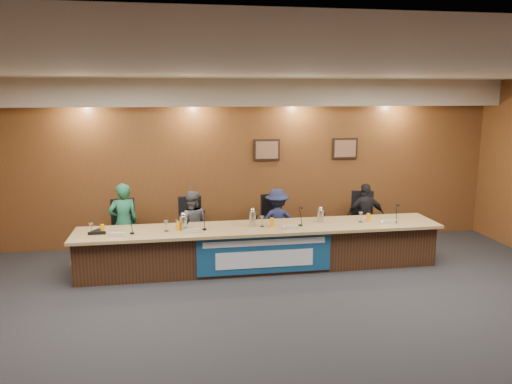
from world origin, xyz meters
TOP-DOWN VIEW (x-y plane):
  - floor at (0.00, 0.00)m, footprint 10.00×10.00m
  - ceiling at (0.00, 0.00)m, footprint 10.00×8.00m
  - wall_back at (0.00, 4.00)m, footprint 10.00×0.04m
  - soffit at (0.00, 3.75)m, footprint 10.00×0.50m
  - dais_body at (0.00, 2.40)m, footprint 6.00×0.80m
  - dais_top at (0.00, 2.35)m, footprint 6.10×0.95m
  - banner at (0.00, 1.99)m, footprint 2.20×0.02m
  - banner_text_upper at (0.00, 1.97)m, footprint 2.00×0.01m
  - banner_text_lower at (0.00, 1.97)m, footprint 1.60×0.01m
  - wall_photo_left at (0.40, 3.97)m, footprint 0.52×0.04m
  - wall_photo_right at (2.00, 3.97)m, footprint 0.52×0.04m
  - panelist_a at (-2.31, 3.14)m, footprint 0.59×0.47m
  - panelist_b at (-1.13, 3.14)m, footprint 0.63×0.50m
  - panelist_c at (0.45, 3.14)m, footprint 0.81×0.49m
  - panelist_d at (2.16, 3.14)m, footprint 0.77×0.37m
  - office_chair_a at (-2.31, 3.24)m, footprint 0.55×0.55m
  - office_chair_b at (-1.13, 3.24)m, footprint 0.50×0.50m
  - office_chair_c at (0.45, 3.24)m, footprint 0.58×0.58m
  - office_chair_d at (2.16, 3.24)m, footprint 0.57×0.57m
  - nameplate_a at (-2.32, 2.10)m, footprint 0.24×0.08m
  - microphone_a at (-2.09, 2.24)m, footprint 0.07×0.07m
  - juice_glass_a at (-2.56, 2.33)m, footprint 0.06×0.06m
  - water_glass_a at (-2.72, 2.30)m, footprint 0.08×0.08m
  - nameplate_b at (-1.16, 2.12)m, footprint 0.24×0.08m
  - microphone_b at (-0.95, 2.29)m, footprint 0.07×0.07m
  - juice_glass_b at (-1.37, 2.29)m, footprint 0.06×0.06m
  - water_glass_b at (-1.56, 2.29)m, footprint 0.08×0.08m
  - nameplate_c at (0.46, 2.09)m, footprint 0.24×0.08m
  - microphone_c at (0.66, 2.28)m, footprint 0.07×0.07m
  - juice_glass_c at (0.18, 2.30)m, footprint 0.06×0.06m
  - water_glass_c at (0.02, 2.33)m, footprint 0.08×0.08m
  - nameplate_d at (2.19, 2.14)m, footprint 0.24×0.08m
  - microphone_d at (2.32, 2.21)m, footprint 0.07×0.07m
  - juice_glass_d at (1.89, 2.34)m, footprint 0.06×0.06m
  - water_glass_d at (1.75, 2.33)m, footprint 0.08×0.08m
  - carafe_left at (-1.28, 2.35)m, footprint 0.13×0.13m
  - carafe_mid at (-0.14, 2.36)m, footprint 0.11×0.11m
  - carafe_right at (1.06, 2.46)m, footprint 0.11×0.11m
  - speakerphone at (-2.64, 2.34)m, footprint 0.32×0.32m

SIDE VIEW (x-z plane):
  - floor at x=0.00m, z-range 0.00..0.00m
  - banner_text_lower at x=0.00m, z-range 0.16..0.44m
  - dais_body at x=0.00m, z-range 0.00..0.70m
  - banner at x=0.00m, z-range 0.05..0.71m
  - office_chair_a at x=-2.31m, z-range 0.44..0.52m
  - office_chair_b at x=-1.13m, z-range 0.44..0.52m
  - office_chair_c at x=0.45m, z-range 0.44..0.52m
  - office_chair_d at x=2.16m, z-range 0.44..0.52m
  - banner_text_upper at x=0.00m, z-range 0.53..0.63m
  - panelist_c at x=0.45m, z-range 0.00..1.22m
  - panelist_b at x=-1.13m, z-range 0.00..1.24m
  - panelist_d at x=2.16m, z-range 0.00..1.27m
  - panelist_a at x=-2.31m, z-range 0.00..1.41m
  - dais_top at x=0.00m, z-range 0.70..0.75m
  - microphone_a at x=-2.09m, z-range 0.75..0.77m
  - microphone_b at x=-0.95m, z-range 0.75..0.77m
  - microphone_c at x=0.66m, z-range 0.75..0.77m
  - microphone_d at x=2.32m, z-range 0.75..0.77m
  - speakerphone at x=-2.64m, z-range 0.75..0.80m
  - nameplate_a at x=-2.32m, z-range 0.74..0.85m
  - nameplate_b at x=-1.16m, z-range 0.74..0.85m
  - nameplate_c at x=0.46m, z-range 0.74..0.85m
  - nameplate_d at x=2.19m, z-range 0.74..0.85m
  - juice_glass_a at x=-2.56m, z-range 0.75..0.90m
  - juice_glass_b at x=-1.37m, z-range 0.75..0.90m
  - juice_glass_c at x=0.18m, z-range 0.75..0.90m
  - juice_glass_d at x=1.89m, z-range 0.75..0.90m
  - water_glass_a at x=-2.72m, z-range 0.75..0.93m
  - water_glass_b at x=-1.56m, z-range 0.75..0.93m
  - water_glass_c at x=0.02m, z-range 0.75..0.93m
  - water_glass_d at x=1.75m, z-range 0.75..0.93m
  - carafe_right at x=1.06m, z-range 0.75..0.97m
  - carafe_left at x=-1.28m, z-range 0.75..0.98m
  - carafe_mid at x=-0.14m, z-range 0.75..1.01m
  - wall_back at x=0.00m, z-range 0.00..3.20m
  - wall_photo_left at x=0.40m, z-range 1.64..2.06m
  - wall_photo_right at x=2.00m, z-range 1.64..2.06m
  - soffit at x=0.00m, z-range 2.70..3.20m
  - ceiling at x=0.00m, z-range 3.18..3.22m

